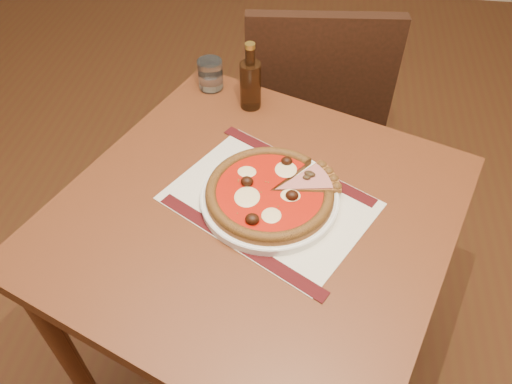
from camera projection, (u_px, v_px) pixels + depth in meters
The scene contains 8 objects.
table at pixel (255, 238), 1.14m from camera, with size 1.03×1.03×0.75m.
chair_far at pixel (313, 110), 1.67m from camera, with size 0.48×0.48×0.92m.
placemat at pixel (269, 201), 1.08m from camera, with size 0.41×0.29×0.00m, color silver.
plate at pixel (270, 198), 1.07m from camera, with size 0.30×0.30×0.02m, color white.
pizza at pixel (270, 192), 1.06m from camera, with size 0.27×0.27×0.04m.
ham_slice at pixel (310, 177), 1.09m from camera, with size 0.14×0.11×0.02m.
water_glass at pixel (210, 74), 1.34m from camera, with size 0.07×0.07×0.08m, color white.
bottle at pixel (250, 83), 1.26m from camera, with size 0.05×0.05×0.18m.
Camera 1 is at (0.56, -0.43, 1.55)m, focal length 35.00 mm.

